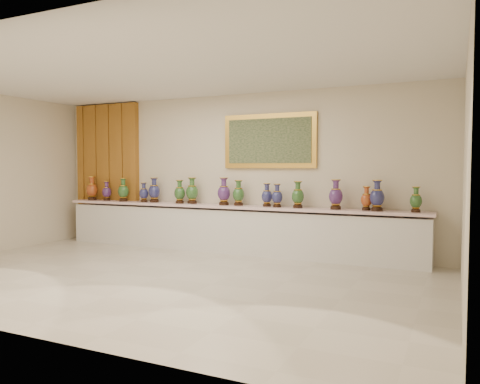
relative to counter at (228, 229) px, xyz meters
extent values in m
plane|color=beige|center=(0.00, -2.27, -0.44)|extent=(8.00, 8.00, 0.00)
plane|color=beige|center=(0.00, 0.23, 1.06)|extent=(8.00, 0.00, 8.00)
plane|color=beige|center=(4.00, -2.27, 1.06)|extent=(0.00, 5.00, 5.00)
plane|color=white|center=(0.00, -2.27, 2.56)|extent=(8.00, 8.00, 0.00)
cube|color=#B57126|center=(-3.03, 0.17, 1.06)|extent=(1.64, 0.14, 2.95)
cube|color=gold|center=(0.76, 0.19, 1.66)|extent=(1.80, 0.06, 1.00)
cube|color=#1A341F|center=(0.76, 0.16, 1.66)|extent=(1.62, 0.02, 0.82)
cube|color=white|center=(0.00, 0.00, -0.03)|extent=(7.20, 0.42, 0.81)
cube|color=#FFD6D7|center=(0.00, -0.02, 0.44)|extent=(7.28, 0.48, 0.05)
cylinder|color=black|center=(-3.29, -0.04, 0.49)|extent=(0.18, 0.18, 0.05)
cone|color=gold|center=(-3.29, -0.04, 0.55)|extent=(0.16, 0.16, 0.03)
ellipsoid|color=maroon|center=(-3.29, -0.04, 0.69)|extent=(0.29, 0.29, 0.30)
cylinder|color=gold|center=(-3.29, -0.04, 0.81)|extent=(0.16, 0.16, 0.01)
cylinder|color=maroon|center=(-3.29, -0.04, 0.88)|extent=(0.10, 0.10, 0.11)
cone|color=maroon|center=(-3.29, -0.04, 0.95)|extent=(0.16, 0.16, 0.04)
cylinder|color=gold|center=(-3.29, -0.04, 0.97)|extent=(0.17, 0.17, 0.01)
cylinder|color=black|center=(-2.92, 0.01, 0.48)|extent=(0.15, 0.15, 0.04)
cone|color=gold|center=(-2.92, 0.01, 0.53)|extent=(0.13, 0.13, 0.03)
ellipsoid|color=#271252|center=(-2.92, 0.01, 0.64)|extent=(0.20, 0.20, 0.24)
cylinder|color=gold|center=(-2.92, 0.01, 0.74)|extent=(0.13, 0.13, 0.01)
cylinder|color=#271252|center=(-2.92, 0.01, 0.80)|extent=(0.08, 0.08, 0.09)
cone|color=#271252|center=(-2.92, 0.01, 0.86)|extent=(0.13, 0.13, 0.03)
cylinder|color=gold|center=(-2.92, 0.01, 0.87)|extent=(0.13, 0.13, 0.01)
cylinder|color=black|center=(-2.43, -0.05, 0.49)|extent=(0.17, 0.17, 0.05)
cone|color=gold|center=(-2.43, -0.05, 0.54)|extent=(0.15, 0.15, 0.03)
ellipsoid|color=black|center=(-2.43, -0.05, 0.68)|extent=(0.28, 0.28, 0.28)
cylinder|color=gold|center=(-2.43, -0.05, 0.79)|extent=(0.15, 0.15, 0.01)
cylinder|color=black|center=(-2.43, -0.05, 0.86)|extent=(0.09, 0.09, 0.10)
cone|color=black|center=(-2.43, -0.05, 0.93)|extent=(0.15, 0.15, 0.04)
cylinder|color=gold|center=(-2.43, -0.05, 0.94)|extent=(0.16, 0.16, 0.01)
cylinder|color=black|center=(-1.92, -0.03, 0.48)|extent=(0.14, 0.14, 0.04)
cone|color=gold|center=(-1.92, -0.03, 0.53)|extent=(0.12, 0.12, 0.03)
ellipsoid|color=#111444|center=(-1.92, -0.03, 0.64)|extent=(0.19, 0.19, 0.23)
cylinder|color=gold|center=(-1.92, -0.03, 0.74)|extent=(0.13, 0.13, 0.01)
cylinder|color=#111444|center=(-1.92, -0.03, 0.79)|extent=(0.07, 0.07, 0.08)
cone|color=#111444|center=(-1.92, -0.03, 0.84)|extent=(0.13, 0.13, 0.03)
cylinder|color=gold|center=(-1.92, -0.03, 0.86)|extent=(0.13, 0.13, 0.01)
cylinder|color=black|center=(-1.68, 0.00, 0.49)|extent=(0.18, 0.18, 0.05)
cone|color=gold|center=(-1.68, 0.00, 0.54)|extent=(0.16, 0.16, 0.03)
ellipsoid|color=#111444|center=(-1.68, 0.00, 0.68)|extent=(0.29, 0.29, 0.29)
cylinder|color=gold|center=(-1.68, 0.00, 0.81)|extent=(0.16, 0.16, 0.01)
cylinder|color=#111444|center=(-1.68, 0.00, 0.87)|extent=(0.09, 0.09, 0.11)
cone|color=#111444|center=(-1.68, 0.00, 0.94)|extent=(0.16, 0.16, 0.04)
cylinder|color=gold|center=(-1.68, 0.00, 0.96)|extent=(0.16, 0.16, 0.01)
cylinder|color=black|center=(-1.05, -0.04, 0.49)|extent=(0.16, 0.16, 0.05)
cone|color=gold|center=(-1.05, -0.04, 0.54)|extent=(0.14, 0.14, 0.03)
ellipsoid|color=black|center=(-1.05, -0.04, 0.66)|extent=(0.26, 0.26, 0.27)
cylinder|color=gold|center=(-1.05, -0.04, 0.78)|extent=(0.15, 0.15, 0.01)
cylinder|color=black|center=(-1.05, -0.04, 0.84)|extent=(0.09, 0.09, 0.10)
cone|color=black|center=(-1.05, -0.04, 0.90)|extent=(0.15, 0.15, 0.04)
cylinder|color=gold|center=(-1.05, -0.04, 0.92)|extent=(0.15, 0.15, 0.01)
cylinder|color=black|center=(-0.79, 0.00, 0.49)|extent=(0.18, 0.18, 0.05)
cone|color=gold|center=(-0.79, 0.00, 0.55)|extent=(0.16, 0.16, 0.03)
ellipsoid|color=black|center=(-0.79, 0.00, 0.69)|extent=(0.30, 0.30, 0.30)
cylinder|color=gold|center=(-0.79, 0.00, 0.81)|extent=(0.16, 0.16, 0.01)
cylinder|color=black|center=(-0.79, 0.00, 0.88)|extent=(0.10, 0.10, 0.11)
cone|color=black|center=(-0.79, 0.00, 0.95)|extent=(0.16, 0.16, 0.04)
cylinder|color=gold|center=(-0.79, 0.00, 0.97)|extent=(0.17, 0.17, 0.01)
cylinder|color=black|center=(-0.07, -0.04, 0.49)|extent=(0.18, 0.18, 0.05)
cone|color=gold|center=(-0.07, -0.04, 0.55)|extent=(0.16, 0.16, 0.03)
ellipsoid|color=#271252|center=(-0.07, -0.04, 0.69)|extent=(0.27, 0.27, 0.30)
cylinder|color=gold|center=(-0.07, -0.04, 0.82)|extent=(0.17, 0.17, 0.01)
cylinder|color=#271252|center=(-0.07, -0.04, 0.88)|extent=(0.10, 0.10, 0.11)
cone|color=#271252|center=(-0.07, -0.04, 0.96)|extent=(0.17, 0.17, 0.04)
cylinder|color=gold|center=(-0.07, -0.04, 0.98)|extent=(0.17, 0.17, 0.01)
cylinder|color=black|center=(0.22, 0.00, 0.49)|extent=(0.17, 0.17, 0.05)
cone|color=gold|center=(0.22, 0.00, 0.54)|extent=(0.15, 0.15, 0.03)
ellipsoid|color=black|center=(0.22, 0.00, 0.67)|extent=(0.26, 0.26, 0.27)
cylinder|color=gold|center=(0.22, 0.00, 0.79)|extent=(0.15, 0.15, 0.01)
cylinder|color=black|center=(0.22, 0.00, 0.85)|extent=(0.09, 0.09, 0.10)
cone|color=black|center=(0.22, 0.00, 0.91)|extent=(0.15, 0.15, 0.04)
cylinder|color=gold|center=(0.22, 0.00, 0.93)|extent=(0.15, 0.15, 0.01)
cylinder|color=black|center=(0.78, 0.02, 0.48)|extent=(0.15, 0.15, 0.04)
cone|color=gold|center=(0.78, 0.02, 0.53)|extent=(0.13, 0.13, 0.03)
ellipsoid|color=#111444|center=(0.78, 0.02, 0.65)|extent=(0.23, 0.23, 0.24)
cylinder|color=gold|center=(0.78, 0.02, 0.75)|extent=(0.13, 0.13, 0.01)
cylinder|color=#111444|center=(0.78, 0.02, 0.80)|extent=(0.08, 0.08, 0.09)
cone|color=#111444|center=(0.78, 0.02, 0.87)|extent=(0.13, 0.13, 0.03)
cylinder|color=gold|center=(0.78, 0.02, 0.88)|extent=(0.14, 0.14, 0.01)
cylinder|color=black|center=(1.01, -0.04, 0.48)|extent=(0.15, 0.15, 0.04)
cone|color=gold|center=(1.01, -0.04, 0.53)|extent=(0.13, 0.13, 0.03)
ellipsoid|color=#111444|center=(1.01, -0.04, 0.65)|extent=(0.20, 0.20, 0.24)
cylinder|color=gold|center=(1.01, -0.04, 0.75)|extent=(0.13, 0.13, 0.01)
cylinder|color=#111444|center=(1.01, -0.04, 0.80)|extent=(0.08, 0.08, 0.09)
cone|color=#111444|center=(1.01, -0.04, 0.86)|extent=(0.13, 0.13, 0.03)
cylinder|color=gold|center=(1.01, -0.04, 0.88)|extent=(0.14, 0.14, 0.01)
cylinder|color=black|center=(1.39, -0.03, 0.49)|extent=(0.17, 0.17, 0.05)
cone|color=gold|center=(1.39, -0.03, 0.54)|extent=(0.15, 0.15, 0.03)
ellipsoid|color=black|center=(1.39, -0.03, 0.67)|extent=(0.28, 0.28, 0.27)
cylinder|color=gold|center=(1.39, -0.03, 0.78)|extent=(0.15, 0.15, 0.01)
cylinder|color=black|center=(1.39, -0.03, 0.84)|extent=(0.09, 0.09, 0.10)
cone|color=black|center=(1.39, -0.03, 0.91)|extent=(0.15, 0.15, 0.04)
cylinder|color=gold|center=(1.39, -0.03, 0.93)|extent=(0.15, 0.15, 0.01)
cylinder|color=black|center=(2.06, -0.03, 0.49)|extent=(0.18, 0.18, 0.05)
cone|color=gold|center=(2.06, -0.03, 0.54)|extent=(0.16, 0.16, 0.03)
ellipsoid|color=#271252|center=(2.06, -0.03, 0.68)|extent=(0.24, 0.24, 0.29)
cylinder|color=gold|center=(2.06, -0.03, 0.81)|extent=(0.16, 0.16, 0.01)
cylinder|color=#271252|center=(2.06, -0.03, 0.87)|extent=(0.09, 0.09, 0.11)
cone|color=#271252|center=(2.06, -0.03, 0.95)|extent=(0.16, 0.16, 0.04)
cylinder|color=gold|center=(2.06, -0.03, 0.97)|extent=(0.17, 0.17, 0.01)
cylinder|color=black|center=(2.56, 0.01, 0.48)|extent=(0.14, 0.14, 0.04)
cone|color=gold|center=(2.56, 0.01, 0.53)|extent=(0.12, 0.12, 0.03)
ellipsoid|color=maroon|center=(2.56, 0.01, 0.64)|extent=(0.20, 0.20, 0.23)
cylinder|color=gold|center=(2.56, 0.01, 0.74)|extent=(0.13, 0.13, 0.01)
cylinder|color=maroon|center=(2.56, 0.01, 0.79)|extent=(0.07, 0.07, 0.08)
cone|color=maroon|center=(2.56, 0.01, 0.84)|extent=(0.13, 0.13, 0.03)
cylinder|color=gold|center=(2.56, 0.01, 0.86)|extent=(0.13, 0.13, 0.01)
cylinder|color=black|center=(2.74, -0.05, 0.49)|extent=(0.18, 0.18, 0.05)
cone|color=gold|center=(2.74, -0.05, 0.54)|extent=(0.16, 0.16, 0.03)
ellipsoid|color=#111444|center=(2.74, -0.05, 0.68)|extent=(0.25, 0.25, 0.29)
cylinder|color=gold|center=(2.74, -0.05, 0.81)|extent=(0.16, 0.16, 0.01)
cylinder|color=#111444|center=(2.74, -0.05, 0.87)|extent=(0.09, 0.09, 0.11)
cone|color=#111444|center=(2.74, -0.05, 0.95)|extent=(0.16, 0.16, 0.04)
cylinder|color=gold|center=(2.74, -0.05, 0.97)|extent=(0.17, 0.17, 0.01)
cylinder|color=black|center=(3.33, 0.01, 0.48)|extent=(0.14, 0.14, 0.04)
cone|color=gold|center=(3.33, 0.01, 0.53)|extent=(0.13, 0.13, 0.03)
ellipsoid|color=black|center=(3.33, 0.01, 0.64)|extent=(0.25, 0.25, 0.24)
cylinder|color=gold|center=(3.33, 0.01, 0.74)|extent=(0.13, 0.13, 0.01)
cylinder|color=black|center=(3.33, 0.01, 0.79)|extent=(0.08, 0.08, 0.09)
cone|color=black|center=(3.33, 0.01, 0.85)|extent=(0.13, 0.13, 0.03)
cylinder|color=gold|center=(3.33, 0.01, 0.87)|extent=(0.13, 0.13, 0.01)
cube|color=white|center=(-0.78, -0.14, 0.47)|extent=(0.10, 0.06, 0.00)
camera|label=1|loc=(3.93, -7.87, 1.17)|focal=35.00mm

